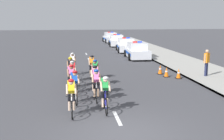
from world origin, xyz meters
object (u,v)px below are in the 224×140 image
at_px(cyclist_third, 75,86).
at_px(police_car_furthest, 110,38).
at_px(cyclist_sixth, 95,79).
at_px(police_car_nearest, 137,51).
at_px(cyclist_ninth, 70,69).
at_px(traffic_cone_mid, 179,74).
at_px(spectator_closest, 207,61).
at_px(cyclist_eighth, 95,72).
at_px(cyclist_tenth, 92,67).
at_px(cyclist_fifth, 71,78).
at_px(traffic_cone_near, 166,72).
at_px(cyclist_lead, 71,96).
at_px(police_car_second, 126,46).
at_px(cyclist_fourth, 96,84).
at_px(police_car_third, 117,41).
at_px(traffic_cone_far, 160,70).
at_px(cyclist_second, 105,93).
at_px(cyclist_eleventh, 73,63).
at_px(cyclist_seventh, 73,74).

relative_size(cyclist_third, police_car_furthest, 0.39).
height_order(cyclist_sixth, police_car_nearest, police_car_nearest).
distance_m(cyclist_third, police_car_nearest, 14.96).
relative_size(cyclist_ninth, traffic_cone_mid, 2.69).
bearing_deg(cyclist_sixth, spectator_closest, 23.37).
bearing_deg(cyclist_third, police_car_nearest, 66.25).
height_order(cyclist_ninth, police_car_nearest, police_car_nearest).
height_order(cyclist_eighth, cyclist_tenth, same).
bearing_deg(spectator_closest, traffic_cone_mid, -179.78).
distance_m(cyclist_fifth, police_car_nearest, 13.54).
bearing_deg(police_car_nearest, traffic_cone_near, -90.52).
xyz_separation_m(cyclist_lead, spectator_closest, (8.50, 6.13, 0.30)).
xyz_separation_m(cyclist_fifth, police_car_second, (6.16, 17.48, -0.11)).
distance_m(cyclist_third, police_car_second, 20.04).
bearing_deg(cyclist_fourth, cyclist_lead, -121.02).
bearing_deg(police_car_third, police_car_furthest, 89.98).
bearing_deg(spectator_closest, cyclist_ninth, -179.75).
height_order(cyclist_tenth, traffic_cone_far, cyclist_tenth).
bearing_deg(police_car_nearest, cyclist_lead, -111.85).
bearing_deg(cyclist_second, cyclist_sixth, 93.52).
bearing_deg(cyclist_eighth, cyclist_third, -110.71).
distance_m(cyclist_fourth, cyclist_eleventh, 6.38).
bearing_deg(police_car_third, cyclist_lead, -102.72).
distance_m(cyclist_eighth, spectator_closest, 7.25).
bearing_deg(cyclist_lead, cyclist_third, 84.86).
bearing_deg(cyclist_third, police_car_second, 72.50).
bearing_deg(traffic_cone_near, traffic_cone_far, 96.92).
bearing_deg(police_car_nearest, police_car_furthest, 90.00).
height_order(cyclist_ninth, police_car_second, police_car_second).
distance_m(cyclist_second, police_car_furthest, 33.34).
bearing_deg(traffic_cone_mid, cyclist_third, -146.07).
bearing_deg(police_car_nearest, cyclist_fourth, -110.44).
relative_size(cyclist_lead, cyclist_fifth, 1.00).
distance_m(cyclist_lead, police_car_second, 21.74).
distance_m(cyclist_eighth, police_car_nearest, 11.55).
bearing_deg(cyclist_sixth, police_car_third, 78.42).
bearing_deg(traffic_cone_far, traffic_cone_mid, -65.47).
relative_size(police_car_second, spectator_closest, 2.70).
relative_size(cyclist_tenth, police_car_third, 0.38).
bearing_deg(cyclist_eleventh, police_car_nearest, 50.15).
bearing_deg(spectator_closest, traffic_cone_far, 148.51).
xyz_separation_m(cyclist_seventh, traffic_cone_near, (5.99, 2.10, -0.48)).
height_order(cyclist_fourth, police_car_third, police_car_third).
xyz_separation_m(traffic_cone_near, traffic_cone_far, (-0.12, 0.96, 0.00)).
xyz_separation_m(police_car_furthest, traffic_cone_near, (-0.08, -26.53, -0.37)).
height_order(cyclist_second, police_car_furthest, police_car_furthest).
height_order(cyclist_sixth, police_car_third, police_car_third).
distance_m(cyclist_fifth, police_car_furthest, 30.52).
height_order(cyclist_sixth, cyclist_ninth, same).
distance_m(cyclist_second, cyclist_fourth, 1.65).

